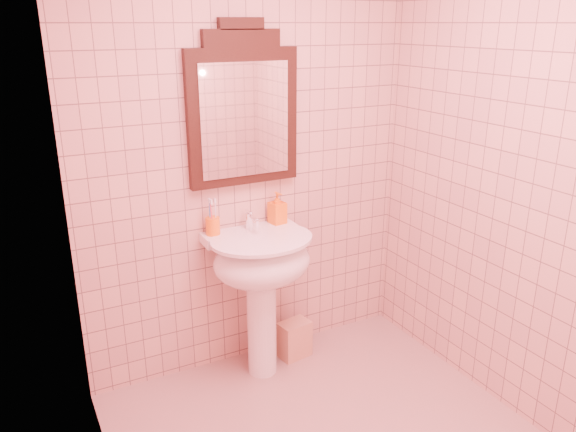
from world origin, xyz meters
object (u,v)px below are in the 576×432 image
toothbrush_cup (213,226)px  soap_dispenser (277,208)px  pedestal_sink (262,271)px  towel (294,339)px  mirror (243,110)px

toothbrush_cup → soap_dispenser: soap_dispenser is taller
pedestal_sink → toothbrush_cup: (-0.22, 0.17, 0.25)m
toothbrush_cup → soap_dispenser: (0.40, -0.00, 0.04)m
towel → pedestal_sink: bearing=-166.0°
pedestal_sink → mirror: mirror is taller
mirror → toothbrush_cup: bearing=-171.0°
soap_dispenser → towel: soap_dispenser is taller
pedestal_sink → soap_dispenser: 0.39m
pedestal_sink → mirror: (-0.00, 0.20, 0.87)m
pedestal_sink → soap_dispenser: size_ratio=4.56×
toothbrush_cup → soap_dispenser: 0.40m
pedestal_sink → soap_dispenser: soap_dispenser is taller
mirror → towel: bearing=-29.7°
toothbrush_cup → towel: 0.93m
toothbrush_cup → soap_dispenser: bearing=-0.3°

